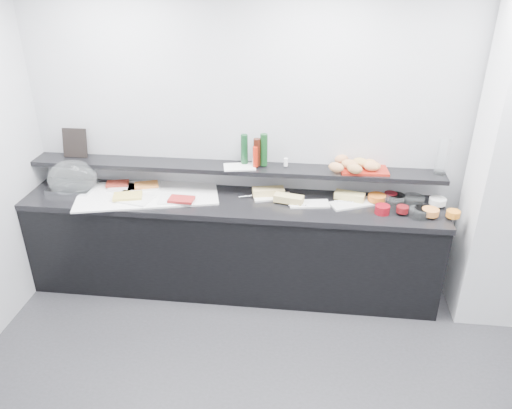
# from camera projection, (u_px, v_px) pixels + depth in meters

# --- Properties ---
(back_wall) EXTENTS (5.00, 0.02, 2.70)m
(back_wall) POSITION_uv_depth(u_px,v_px,m) (315.00, 142.00, 4.28)
(back_wall) COLOR #ABADB3
(back_wall) RESTS_ON ground
(column) EXTENTS (0.50, 0.50, 2.70)m
(column) POSITION_uv_depth(u_px,v_px,m) (512.00, 165.00, 3.81)
(column) COLOR white
(column) RESTS_ON ground
(buffet_cabinet) EXTENTS (3.60, 0.60, 0.85)m
(buffet_cabinet) POSITION_uv_depth(u_px,v_px,m) (232.00, 247.00, 4.51)
(buffet_cabinet) COLOR black
(buffet_cabinet) RESTS_ON ground
(counter_top) EXTENTS (3.62, 0.62, 0.05)m
(counter_top) POSITION_uv_depth(u_px,v_px,m) (231.00, 203.00, 4.30)
(counter_top) COLOR black
(counter_top) RESTS_ON buffet_cabinet
(wall_shelf) EXTENTS (3.60, 0.25, 0.04)m
(wall_shelf) POSITION_uv_depth(u_px,v_px,m) (233.00, 168.00, 4.34)
(wall_shelf) COLOR black
(wall_shelf) RESTS_ON back_wall
(cloche_base) EXTENTS (0.40, 0.27, 0.04)m
(cloche_base) POSITION_uv_depth(u_px,v_px,m) (72.00, 188.00, 4.46)
(cloche_base) COLOR silver
(cloche_base) RESTS_ON counter_top
(cloche_dome) EXTENTS (0.49, 0.40, 0.34)m
(cloche_dome) POSITION_uv_depth(u_px,v_px,m) (73.00, 179.00, 4.39)
(cloche_dome) COLOR white
(cloche_dome) RESTS_ON cloche_base
(linen_runner) EXTENTS (1.32, 0.86, 0.01)m
(linen_runner) POSITION_uv_depth(u_px,v_px,m) (148.00, 194.00, 4.39)
(linen_runner) COLOR white
(linen_runner) RESTS_ON counter_top
(platter_meat_a) EXTENTS (0.32, 0.23, 0.01)m
(platter_meat_a) POSITION_uv_depth(u_px,v_px,m) (127.00, 188.00, 4.46)
(platter_meat_a) COLOR white
(platter_meat_a) RESTS_ON linen_runner
(food_meat_a) EXTENTS (0.22, 0.16, 0.02)m
(food_meat_a) POSITION_uv_depth(u_px,v_px,m) (117.00, 184.00, 4.50)
(food_meat_a) COLOR maroon
(food_meat_a) RESTS_ON platter_meat_a
(platter_salmon) EXTENTS (0.32, 0.25, 0.01)m
(platter_salmon) POSITION_uv_depth(u_px,v_px,m) (144.00, 186.00, 4.50)
(platter_salmon) COLOR silver
(platter_salmon) RESTS_ON linen_runner
(food_salmon) EXTENTS (0.24, 0.19, 0.02)m
(food_salmon) POSITION_uv_depth(u_px,v_px,m) (146.00, 185.00, 4.48)
(food_salmon) COLOR orange
(food_salmon) RESTS_ON platter_salmon
(platter_cheese) EXTENTS (0.37, 0.29, 0.01)m
(platter_cheese) POSITION_uv_depth(u_px,v_px,m) (133.00, 198.00, 4.27)
(platter_cheese) COLOR white
(platter_cheese) RESTS_ON linen_runner
(food_cheese) EXTENTS (0.27, 0.21, 0.02)m
(food_cheese) POSITION_uv_depth(u_px,v_px,m) (128.00, 196.00, 4.27)
(food_cheese) COLOR #D8C154
(food_cheese) RESTS_ON platter_cheese
(platter_meat_b) EXTENTS (0.31, 0.22, 0.01)m
(platter_meat_b) POSITION_uv_depth(u_px,v_px,m) (176.00, 199.00, 4.26)
(platter_meat_b) COLOR white
(platter_meat_b) RESTS_ON linen_runner
(food_meat_b) EXTENTS (0.22, 0.14, 0.02)m
(food_meat_b) POSITION_uv_depth(u_px,v_px,m) (181.00, 199.00, 4.21)
(food_meat_b) COLOR maroon
(food_meat_b) RESTS_ON platter_meat_b
(sandwich_plate_left) EXTENTS (0.35, 0.22, 0.01)m
(sandwich_plate_left) POSITION_uv_depth(u_px,v_px,m) (272.00, 197.00, 4.33)
(sandwich_plate_left) COLOR white
(sandwich_plate_left) RESTS_ON counter_top
(sandwich_food_left) EXTENTS (0.29, 0.16, 0.06)m
(sandwich_food_left) POSITION_uv_depth(u_px,v_px,m) (268.00, 191.00, 4.35)
(sandwich_food_left) COLOR #DDBF74
(sandwich_food_left) RESTS_ON sandwich_plate_left
(tongs_left) EXTENTS (0.16, 0.06, 0.01)m
(tongs_left) POSITION_uv_depth(u_px,v_px,m) (248.00, 196.00, 4.32)
(tongs_left) COLOR silver
(tongs_left) RESTS_ON sandwich_plate_left
(sandwich_plate_mid) EXTENTS (0.36, 0.20, 0.01)m
(sandwich_plate_mid) POSITION_uv_depth(u_px,v_px,m) (309.00, 204.00, 4.21)
(sandwich_plate_mid) COLOR white
(sandwich_plate_mid) RESTS_ON counter_top
(sandwich_food_mid) EXTENTS (0.26, 0.15, 0.06)m
(sandwich_food_mid) POSITION_uv_depth(u_px,v_px,m) (289.00, 199.00, 4.22)
(sandwich_food_mid) COLOR tan
(sandwich_food_mid) RESTS_ON sandwich_plate_mid
(tongs_mid) EXTENTS (0.16, 0.03, 0.01)m
(tongs_mid) POSITION_uv_depth(u_px,v_px,m) (298.00, 205.00, 4.16)
(tongs_mid) COLOR #B0B2B7
(tongs_mid) RESTS_ON sandwich_plate_mid
(sandwich_plate_right) EXTENTS (0.41, 0.30, 0.01)m
(sandwich_plate_right) POSITION_uv_depth(u_px,v_px,m) (353.00, 204.00, 4.22)
(sandwich_plate_right) COLOR white
(sandwich_plate_right) RESTS_ON counter_top
(sandwich_food_right) EXTENTS (0.27, 0.16, 0.06)m
(sandwich_food_right) POSITION_uv_depth(u_px,v_px,m) (350.00, 196.00, 4.26)
(sandwich_food_right) COLOR #D6C070
(sandwich_food_right) RESTS_ON sandwich_plate_right
(tongs_right) EXTENTS (0.16, 0.01, 0.01)m
(tongs_right) POSITION_uv_depth(u_px,v_px,m) (344.00, 201.00, 4.23)
(tongs_right) COLOR #B3B5BA
(tongs_right) RESTS_ON sandwich_plate_right
(bowl_glass_fruit) EXTENTS (0.22, 0.22, 0.07)m
(bowl_glass_fruit) POSITION_uv_depth(u_px,v_px,m) (394.00, 202.00, 4.19)
(bowl_glass_fruit) COLOR white
(bowl_glass_fruit) RESTS_ON counter_top
(fill_glass_fruit) EXTENTS (0.17, 0.17, 0.05)m
(fill_glass_fruit) POSITION_uv_depth(u_px,v_px,m) (377.00, 198.00, 4.23)
(fill_glass_fruit) COLOR orange
(fill_glass_fruit) RESTS_ON bowl_glass_fruit
(bowl_black_jam) EXTENTS (0.14, 0.14, 0.07)m
(bowl_black_jam) POSITION_uv_depth(u_px,v_px,m) (396.00, 198.00, 4.24)
(bowl_black_jam) COLOR black
(bowl_black_jam) RESTS_ON counter_top
(fill_black_jam) EXTENTS (0.14, 0.14, 0.05)m
(fill_black_jam) POSITION_uv_depth(u_px,v_px,m) (391.00, 196.00, 4.27)
(fill_black_jam) COLOR #5E0D13
(fill_black_jam) RESTS_ON bowl_black_jam
(bowl_glass_cream) EXTENTS (0.22, 0.22, 0.07)m
(bowl_glass_cream) POSITION_uv_depth(u_px,v_px,m) (413.00, 200.00, 4.21)
(bowl_glass_cream) COLOR white
(bowl_glass_cream) RESTS_ON counter_top
(fill_glass_cream) EXTENTS (0.15, 0.15, 0.05)m
(fill_glass_cream) POSITION_uv_depth(u_px,v_px,m) (438.00, 201.00, 4.17)
(fill_glass_cream) COLOR white
(fill_glass_cream) RESTS_ON bowl_glass_cream
(bowl_red_jam) EXTENTS (0.15, 0.15, 0.07)m
(bowl_red_jam) POSITION_uv_depth(u_px,v_px,m) (382.00, 209.00, 4.06)
(bowl_red_jam) COLOR maroon
(bowl_red_jam) RESTS_ON counter_top
(fill_red_jam) EXTENTS (0.12, 0.12, 0.05)m
(fill_red_jam) POSITION_uv_depth(u_px,v_px,m) (402.00, 209.00, 4.04)
(fill_red_jam) COLOR #580C0F
(fill_red_jam) RESTS_ON bowl_red_jam
(bowl_glass_salmon) EXTENTS (0.19, 0.19, 0.07)m
(bowl_glass_salmon) POSITION_uv_depth(u_px,v_px,m) (419.00, 213.00, 4.01)
(bowl_glass_salmon) COLOR silver
(bowl_glass_salmon) RESTS_ON counter_top
(fill_glass_salmon) EXTENTS (0.15, 0.15, 0.05)m
(fill_glass_salmon) POSITION_uv_depth(u_px,v_px,m) (430.00, 212.00, 4.00)
(fill_glass_salmon) COLOR orange
(fill_glass_salmon) RESTS_ON bowl_glass_salmon
(bowl_black_fruit) EXTENTS (0.16, 0.16, 0.07)m
(bowl_black_fruit) POSITION_uv_depth(u_px,v_px,m) (423.00, 212.00, 4.02)
(bowl_black_fruit) COLOR black
(bowl_black_fruit) RESTS_ON counter_top
(fill_black_fruit) EXTENTS (0.12, 0.12, 0.05)m
(fill_black_fruit) POSITION_uv_depth(u_px,v_px,m) (453.00, 214.00, 3.97)
(fill_black_fruit) COLOR orange
(fill_black_fruit) RESTS_ON bowl_black_fruit
(framed_print) EXTENTS (0.22, 0.07, 0.26)m
(framed_print) POSITION_uv_depth(u_px,v_px,m) (75.00, 143.00, 4.47)
(framed_print) COLOR black
(framed_print) RESTS_ON wall_shelf
(print_art) EXTENTS (0.19, 0.05, 0.22)m
(print_art) POSITION_uv_depth(u_px,v_px,m) (73.00, 142.00, 4.48)
(print_art) COLOR beige
(print_art) RESTS_ON framed_print
(condiment_tray) EXTENTS (0.30, 0.22, 0.01)m
(condiment_tray) POSITION_uv_depth(u_px,v_px,m) (240.00, 167.00, 4.29)
(condiment_tray) COLOR white
(condiment_tray) RESTS_ON wall_shelf
(bottle_green_a) EXTENTS (0.08, 0.08, 0.26)m
(bottle_green_a) POSITION_uv_depth(u_px,v_px,m) (244.00, 149.00, 4.29)
(bottle_green_a) COLOR #0F391B
(bottle_green_a) RESTS_ON condiment_tray
(bottle_brown) EXTENTS (0.07, 0.07, 0.24)m
(bottle_brown) POSITION_uv_depth(u_px,v_px,m) (257.00, 152.00, 4.26)
(bottle_brown) COLOR #361209
(bottle_brown) RESTS_ON condiment_tray
(bottle_green_b) EXTENTS (0.07, 0.07, 0.28)m
(bottle_green_b) POSITION_uv_depth(u_px,v_px,m) (264.00, 150.00, 4.25)
(bottle_green_b) COLOR #103B17
(bottle_green_b) RESTS_ON condiment_tray
(bottle_hot) EXTENTS (0.06, 0.06, 0.18)m
(bottle_hot) POSITION_uv_depth(u_px,v_px,m) (255.00, 157.00, 4.24)
(bottle_hot) COLOR #B71F0D
(bottle_hot) RESTS_ON condiment_tray
(shaker_salt) EXTENTS (0.04, 0.04, 0.07)m
(shaker_salt) POSITION_uv_depth(u_px,v_px,m) (254.00, 162.00, 4.28)
(shaker_salt) COLOR white
(shaker_salt) RESTS_ON condiment_tray
(shaker_pepper) EXTENTS (0.05, 0.05, 0.07)m
(shaker_pepper) POSITION_uv_depth(u_px,v_px,m) (286.00, 162.00, 4.28)
(shaker_pepper) COLOR white
(shaker_pepper) RESTS_ON condiment_tray
(bread_tray) EXTENTS (0.41, 0.30, 0.02)m
(bread_tray) POSITION_uv_depth(u_px,v_px,m) (364.00, 169.00, 4.25)
(bread_tray) COLOR #A31D11
(bread_tray) RESTS_ON wall_shelf
(bread_roll_nw) EXTENTS (0.14, 0.12, 0.08)m
(bread_roll_nw) POSITION_uv_depth(u_px,v_px,m) (341.00, 159.00, 4.30)
(bread_roll_nw) COLOR #BE7848
(bread_roll_nw) RESTS_ON bread_tray
(bread_roll_n) EXTENTS (0.17, 0.14, 0.08)m
(bread_roll_n) POSITION_uv_depth(u_px,v_px,m) (361.00, 163.00, 4.24)
(bread_roll_n) COLOR #B68945
(bread_roll_n) RESTS_ON bread_tray
(bread_roll_ne) EXTENTS (0.13, 0.10, 0.08)m
(bread_roll_ne) POSITION_uv_depth(u_px,v_px,m) (370.00, 164.00, 4.21)
(bread_roll_ne) COLOR #C3854A
(bread_roll_ne) RESTS_ON bread_tray
(bread_roll_sw) EXTENTS (0.15, 0.13, 0.08)m
(bread_roll_sw) POSITION_uv_depth(u_px,v_px,m) (336.00, 167.00, 4.14)
(bread_roll_sw) COLOR #C6824B
(bread_roll_sw) RESTS_ON bread_tray
(bread_roll_s) EXTENTS (0.15, 0.13, 0.08)m
(bread_roll_s) POSITION_uv_depth(u_px,v_px,m) (355.00, 169.00, 4.11)
(bread_roll_s) COLOR #AC7741
(bread_roll_s) RESTS_ON bread_tray
(bread_roll_se) EXTENTS (0.16, 0.11, 0.08)m
(bread_roll_se) POSITION_uv_depth(u_px,v_px,m) (372.00, 166.00, 4.16)
(bread_roll_se) COLOR #C17C49
(bread_roll_se) RESTS_ON bread_tray
(bread_roll_midw) EXTENTS (0.17, 0.14, 0.08)m
(bread_roll_midw) POSITION_uv_depth(u_px,v_px,m) (350.00, 164.00, 4.20)
(bread_roll_midw) COLOR #BB7D47
(bread_roll_midw) RESTS_ON bread_tray
(bread_roll_mide) EXTENTS (0.16, 0.13, 0.08)m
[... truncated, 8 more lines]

